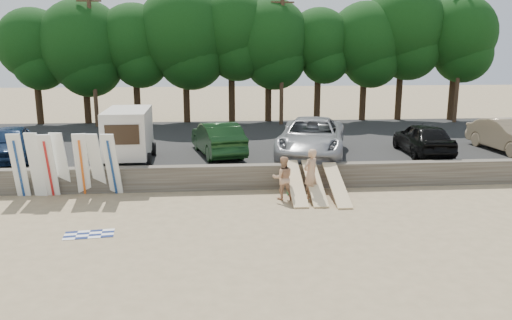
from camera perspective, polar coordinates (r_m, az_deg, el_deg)
The scene contains 26 objects.
ground at distance 17.83m, azimuth 3.32°, elevation -5.81°, with size 120.00×120.00×0.00m, color tan.
seawall at distance 20.54m, azimuth 2.16°, elevation -1.85°, with size 44.00×0.50×1.00m, color #6B6356.
parking_lot at distance 27.86m, azimuth 0.30°, elevation 1.69°, with size 44.00×14.50×0.70m, color #282828.
treeline at distance 34.39m, azimuth -0.75°, elevation 13.90°, with size 33.23×6.27×9.24m.
utility_poles at distance 33.04m, azimuth 2.98°, elevation 12.25°, with size 25.80×0.26×9.00m.
box_trailer at distance 22.83m, azimuth -14.38°, elevation 3.08°, with size 2.19×3.73×2.33m.
car_0 at distance 25.04m, azimuth -26.33°, elevation 1.72°, with size 1.80×4.47×1.52m, color #142646.
car_1 at distance 23.64m, azimuth -4.39°, elevation 2.48°, with size 1.66×4.75×1.57m, color black.
car_2 at distance 23.41m, azimuth 6.35°, elevation 2.59°, with size 2.94×6.37×1.77m, color #999A9E.
car_3 at distance 24.97m, azimuth 18.55°, elevation 2.37°, with size 1.82×4.51×1.54m, color black.
car_4 at distance 27.29m, azimuth 26.87°, elevation 2.50°, with size 1.65×4.73×1.56m, color #9B8362.
surfboard_upright_0 at distance 21.03m, azimuth -25.50°, elevation -0.58°, with size 0.50×0.06×2.60m, color white.
surfboard_upright_1 at distance 20.82m, azimuth -23.86°, elevation -0.52°, with size 0.50×0.06×2.60m, color white.
surfboard_upright_2 at distance 20.59m, azimuth -22.63°, elevation -0.61°, with size 0.50×0.06×2.60m, color white.
surfboard_upright_3 at distance 20.73m, azimuth -21.39°, elevation -0.40°, with size 0.50×0.06×2.60m, color white.
surfboard_upright_4 at distance 20.37m, azimuth -19.28°, elevation -0.48°, with size 0.50×0.06×2.60m, color white.
surfboard_upright_5 at distance 20.32m, azimuth -17.77°, elevation -0.43°, with size 0.50×0.06×2.60m, color white.
surfboard_upright_6 at distance 20.05m, azimuth -16.14°, elevation -0.49°, with size 0.50×0.06×2.60m, color white.
surfboard_low_0 at distance 19.24m, azimuth 4.54°, elevation -2.62°, with size 0.56×3.00×0.07m, color beige.
surfboard_low_1 at distance 19.36m, azimuth 6.68°, elevation -2.57°, with size 0.56×3.00×0.07m, color beige.
surfboard_low_2 at distance 19.36m, azimuth 9.20°, elevation -2.77°, with size 0.56×3.00×0.07m, color beige.
beachgoer_a at distance 19.16m, azimuth 6.26°, elevation -1.55°, with size 0.70×0.46×1.93m, color tan.
beachgoer_b at distance 18.96m, azimuth 3.09°, elevation -2.06°, with size 0.81×0.63×1.66m, color tan.
cooler at distance 19.75m, azimuth 4.13°, elevation -3.49°, with size 0.38×0.30×0.32m, color #228042.
gear_bag at distance 20.20m, azimuth 4.92°, elevation -3.29°, with size 0.30×0.25×0.22m, color #C55D17.
beach_towel at distance 16.45m, azimuth -18.53°, elevation -8.06°, with size 1.50×1.50×0.00m, color white.
Camera 1 is at (-2.44, -16.74, 5.63)m, focal length 35.00 mm.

